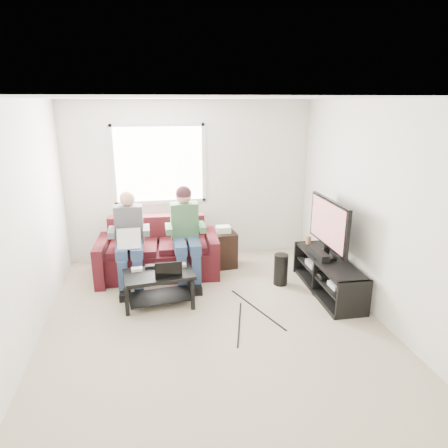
# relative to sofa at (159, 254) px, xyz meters

# --- Properties ---
(floor) EXTENTS (4.50, 4.50, 0.00)m
(floor) POSITION_rel_sofa_xyz_m (0.59, -1.59, -0.32)
(floor) COLOR tan
(floor) RESTS_ON ground
(ceiling) EXTENTS (4.50, 4.50, 0.00)m
(ceiling) POSITION_rel_sofa_xyz_m (0.59, -1.59, 2.28)
(ceiling) COLOR white
(ceiling) RESTS_ON wall_back
(wall_back) EXTENTS (4.50, 0.00, 4.50)m
(wall_back) POSITION_rel_sofa_xyz_m (0.59, 0.66, 0.98)
(wall_back) COLOR silver
(wall_back) RESTS_ON floor
(wall_front) EXTENTS (4.50, 0.00, 4.50)m
(wall_front) POSITION_rel_sofa_xyz_m (0.59, -3.84, 0.98)
(wall_front) COLOR silver
(wall_front) RESTS_ON floor
(wall_left) EXTENTS (0.00, 4.50, 4.50)m
(wall_left) POSITION_rel_sofa_xyz_m (-1.41, -1.59, 0.98)
(wall_left) COLOR silver
(wall_left) RESTS_ON floor
(wall_right) EXTENTS (0.00, 4.50, 4.50)m
(wall_right) POSITION_rel_sofa_xyz_m (2.59, -1.59, 0.98)
(wall_right) COLOR silver
(wall_right) RESTS_ON floor
(window) EXTENTS (1.48, 0.04, 1.28)m
(window) POSITION_rel_sofa_xyz_m (0.09, 0.65, 1.28)
(window) COLOR white
(window) RESTS_ON wall_back
(sofa) EXTENTS (1.85, 0.95, 0.85)m
(sofa) POSITION_rel_sofa_xyz_m (0.00, 0.00, 0.00)
(sofa) COLOR #431210
(sofa) RESTS_ON floor
(person_left) EXTENTS (0.40, 0.71, 1.35)m
(person_left) POSITION_rel_sofa_xyz_m (-0.40, -0.32, 0.43)
(person_left) COLOR navy
(person_left) RESTS_ON sofa
(person_right) EXTENTS (0.40, 0.71, 1.39)m
(person_right) POSITION_rel_sofa_xyz_m (0.40, -0.30, 0.49)
(person_right) COLOR navy
(person_right) RESTS_ON sofa
(laptop_silver) EXTENTS (0.33, 0.24, 0.24)m
(laptop_silver) POSITION_rel_sofa_xyz_m (-0.40, -0.53, 0.40)
(laptop_silver) COLOR silver
(laptop_silver) RESTS_ON person_left
(coffee_table) EXTENTS (0.94, 0.65, 0.44)m
(coffee_table) POSITION_rel_sofa_xyz_m (-0.03, -0.99, 0.01)
(coffee_table) COLOR black
(coffee_table) RESTS_ON floor
(laptop_black) EXTENTS (0.37, 0.29, 0.24)m
(laptop_black) POSITION_rel_sofa_xyz_m (0.09, -1.07, 0.25)
(laptop_black) COLOR black
(laptop_black) RESTS_ON coffee_table
(controller_a) EXTENTS (0.14, 0.10, 0.04)m
(controller_a) POSITION_rel_sofa_xyz_m (-0.31, -0.87, 0.15)
(controller_a) COLOR silver
(controller_a) RESTS_ON coffee_table
(controller_b) EXTENTS (0.14, 0.09, 0.04)m
(controller_b) POSITION_rel_sofa_xyz_m (-0.13, -0.81, 0.15)
(controller_b) COLOR black
(controller_b) RESTS_ON coffee_table
(controller_c) EXTENTS (0.15, 0.10, 0.04)m
(controller_c) POSITION_rel_sofa_xyz_m (0.27, -0.84, 0.15)
(controller_c) COLOR gray
(controller_c) RESTS_ON coffee_table
(tv_stand) EXTENTS (0.49, 1.50, 0.50)m
(tv_stand) POSITION_rel_sofa_xyz_m (2.29, -1.09, -0.09)
(tv_stand) COLOR black
(tv_stand) RESTS_ON floor
(tv) EXTENTS (0.12, 1.10, 0.81)m
(tv) POSITION_rel_sofa_xyz_m (2.29, -0.99, 0.64)
(tv) COLOR black
(tv) RESTS_ON tv_stand
(soundbar) EXTENTS (0.12, 0.50, 0.10)m
(soundbar) POSITION_rel_sofa_xyz_m (2.17, -0.99, 0.23)
(soundbar) COLOR black
(soundbar) RESTS_ON tv_stand
(drink_cup) EXTENTS (0.08, 0.08, 0.12)m
(drink_cup) POSITION_rel_sofa_xyz_m (2.24, -0.46, 0.24)
(drink_cup) COLOR #A16945
(drink_cup) RESTS_ON tv_stand
(console_white) EXTENTS (0.30, 0.22, 0.06)m
(console_white) POSITION_rel_sofa_xyz_m (2.29, -1.49, -0.02)
(console_white) COLOR silver
(console_white) RESTS_ON tv_stand
(console_grey) EXTENTS (0.34, 0.26, 0.08)m
(console_grey) POSITION_rel_sofa_xyz_m (2.29, -0.79, -0.01)
(console_grey) COLOR gray
(console_grey) RESTS_ON tv_stand
(console_black) EXTENTS (0.38, 0.30, 0.07)m
(console_black) POSITION_rel_sofa_xyz_m (2.29, -1.14, -0.02)
(console_black) COLOR black
(console_black) RESTS_ON tv_stand
(subwoofer) EXTENTS (0.20, 0.20, 0.46)m
(subwoofer) POSITION_rel_sofa_xyz_m (1.73, -0.73, -0.09)
(subwoofer) COLOR black
(subwoofer) RESTS_ON floor
(keyboard_floor) EXTENTS (0.18, 0.41, 0.02)m
(keyboard_floor) POSITION_rel_sofa_xyz_m (2.14, -1.31, -0.30)
(keyboard_floor) COLOR black
(keyboard_floor) RESTS_ON floor
(end_table) EXTENTS (0.39, 0.39, 0.68)m
(end_table) POSITION_rel_sofa_xyz_m (1.03, 0.09, -0.01)
(end_table) COLOR black
(end_table) RESTS_ON floor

